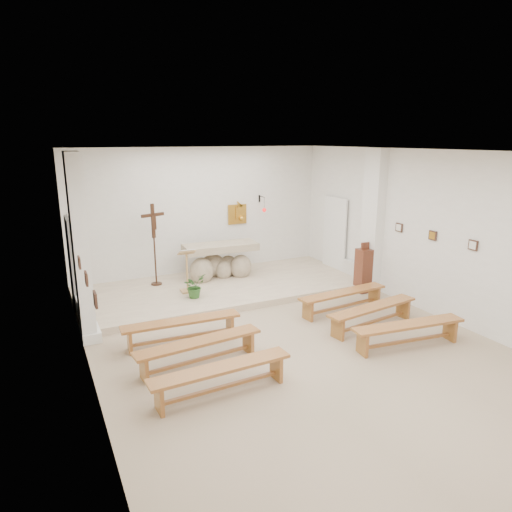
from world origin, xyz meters
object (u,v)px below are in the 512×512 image
crucifix_stand (154,239)px  bench_right_second (373,311)px  bench_right_front (343,297)px  bench_right_third (408,329)px  lectern (187,271)px  bench_left_front (182,326)px  donation_pedestal (364,270)px  bench_left_second (199,347)px  altar (220,263)px  bench_left_third (221,374)px

crucifix_stand → bench_right_second: (3.31, -4.24, -0.98)m
bench_right_front → bench_right_third: 1.97m
lectern → bench_left_front: lectern is taller
crucifix_stand → donation_pedestal: bearing=-45.7°
bench_left_second → bench_right_third: (3.66, -0.98, 0.00)m
altar → crucifix_stand: (-1.67, 0.11, 0.80)m
bench_left_front → bench_left_third: bearing=-86.9°
lectern → bench_right_front: bearing=-37.3°
altar → bench_left_third: bearing=-108.3°
lectern → bench_right_second: lectern is taller
bench_left_front → lectern: bearing=72.7°
donation_pedestal → bench_right_front: donation_pedestal is taller
bench_left_front → altar: bearing=60.4°
altar → crucifix_stand: bearing=179.4°
bench_right_front → donation_pedestal: bearing=30.4°
crucifix_stand → donation_pedestal: size_ratio=1.62×
bench_left_front → bench_left_third: 1.97m
crucifix_stand → bench_right_third: 6.26m
lectern → bench_left_second: (-0.88, -3.35, -0.33)m
crucifix_stand → bench_right_front: (3.31, -3.25, -0.98)m
donation_pedestal → bench_right_front: (-1.27, -0.88, -0.21)m
bench_left_front → bench_right_front: bearing=3.1°
donation_pedestal → bench_right_second: donation_pedestal is taller
lectern → bench_right_third: (2.78, -4.34, -0.33)m
donation_pedestal → bench_left_third: size_ratio=0.57×
bench_right_third → bench_right_front: bearing=97.3°
altar → bench_right_front: altar is taller
bench_left_front → bench_right_third: (3.66, -1.97, 0.00)m
bench_right_second → bench_right_third: bearing=-97.9°
bench_left_front → crucifix_stand: bearing=87.0°
bench_right_second → bench_right_front: bearing=82.1°
bench_left_second → bench_right_second: size_ratio=1.00×
bench_right_front → bench_right_second: size_ratio=1.00×
lectern → bench_right_third: size_ratio=0.48×
bench_left_second → bench_left_front: bearing=84.6°
lectern → crucifix_stand: crucifix_stand is taller
bench_left_front → bench_left_third: (0.00, -1.97, 0.00)m
bench_right_front → bench_left_third: size_ratio=1.00×
bench_left_second → bench_right_third: size_ratio=1.00×
altar → crucifix_stand: 1.85m
bench_right_third → bench_left_front: bearing=159.0°
bench_right_front → bench_left_third: (-3.66, -1.97, 0.00)m
crucifix_stand → bench_left_second: crucifix_stand is taller
altar → crucifix_stand: size_ratio=0.96×
altar → bench_left_front: altar is taller
bench_left_front → bench_left_second: same height
crucifix_stand → bench_right_third: bearing=-76.0°
lectern → crucifix_stand: size_ratio=0.53×
lectern → bench_right_third: lectern is taller
donation_pedestal → bench_right_second: size_ratio=0.57×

